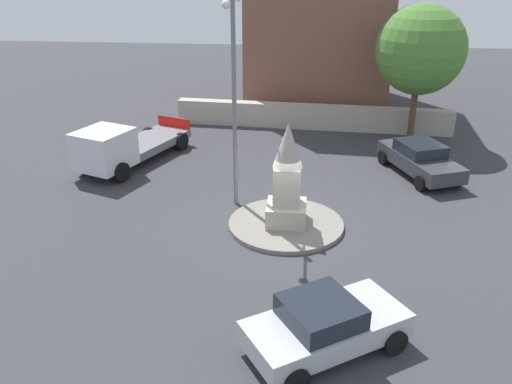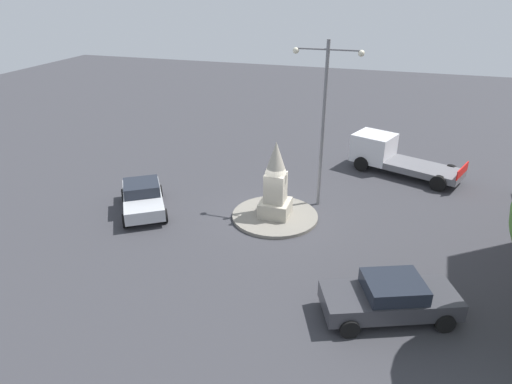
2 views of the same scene
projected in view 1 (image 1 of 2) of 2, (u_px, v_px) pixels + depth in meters
ground_plane at (286, 226)px, 18.58m from camera, size 80.00×80.00×0.00m
traffic_island at (286, 224)px, 18.55m from camera, size 4.01×4.01×0.16m
monument at (287, 180)px, 17.86m from camera, size 1.36×1.36×3.59m
streetlamp at (234, 80)px, 18.34m from camera, size 3.09×0.28×7.84m
car_dark_grey_near_island at (420, 158)px, 22.65m from camera, size 4.71×3.23×1.42m
car_silver_parked_right at (325, 325)px, 12.52m from camera, size 3.61×4.23×1.42m
truck_white_far_side at (121, 147)px, 23.22m from camera, size 6.42×4.03×2.01m
stone_boundary_wall at (311, 117)px, 28.71m from camera, size 1.74×14.78×1.30m
corner_building at (322, 6)px, 31.62m from camera, size 8.79×8.70×11.70m
tree_near_wall at (421, 50)px, 25.44m from camera, size 4.31×4.31×6.65m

